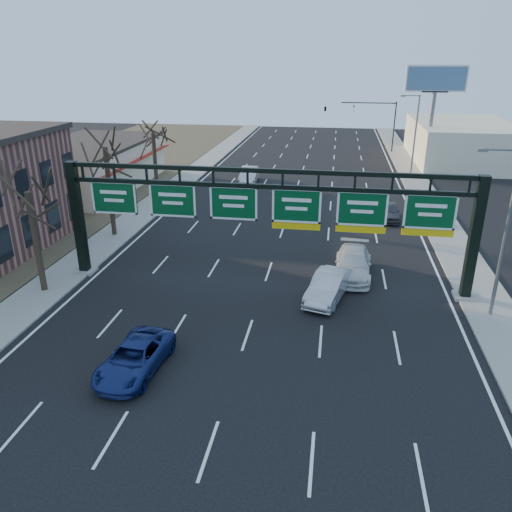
% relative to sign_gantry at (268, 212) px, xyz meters
% --- Properties ---
extents(ground, '(160.00, 160.00, 0.00)m').
position_rel_sign_gantry_xyz_m(ground, '(-0.16, -8.00, -4.63)').
color(ground, black).
rests_on(ground, ground).
extents(sidewalk_left, '(3.00, 120.00, 0.12)m').
position_rel_sign_gantry_xyz_m(sidewalk_left, '(-12.96, 12.00, -4.57)').
color(sidewalk_left, gray).
rests_on(sidewalk_left, ground).
extents(sidewalk_right, '(3.00, 120.00, 0.12)m').
position_rel_sign_gantry_xyz_m(sidewalk_right, '(12.64, 12.00, -4.57)').
color(sidewalk_right, gray).
rests_on(sidewalk_right, ground).
extents(dirt_strip_left, '(21.00, 120.00, 0.06)m').
position_rel_sign_gantry_xyz_m(dirt_strip_left, '(-25.16, 12.00, -4.60)').
color(dirt_strip_left, '#473D2B').
rests_on(dirt_strip_left, ground).
extents(lane_markings, '(21.60, 120.00, 0.01)m').
position_rel_sign_gantry_xyz_m(lane_markings, '(-0.16, 12.00, -4.62)').
color(lane_markings, white).
rests_on(lane_markings, ground).
extents(sign_gantry, '(24.60, 1.20, 7.20)m').
position_rel_sign_gantry_xyz_m(sign_gantry, '(0.00, 0.00, 0.00)').
color(sign_gantry, black).
rests_on(sign_gantry, ground).
extents(cream_strip, '(10.90, 18.40, 4.70)m').
position_rel_sign_gantry_xyz_m(cream_strip, '(-21.64, 21.00, -2.27)').
color(cream_strip, beige).
rests_on(cream_strip, ground).
extents(building_right_distant, '(12.00, 20.00, 5.00)m').
position_rel_sign_gantry_xyz_m(building_right_distant, '(19.84, 42.00, -2.13)').
color(building_right_distant, beige).
rests_on(building_right_distant, ground).
extents(tree_gantry, '(3.60, 3.60, 8.48)m').
position_rel_sign_gantry_xyz_m(tree_gantry, '(-12.96, -3.00, 2.48)').
color(tree_gantry, '#31261B').
rests_on(tree_gantry, sidewalk_left).
extents(tree_mid, '(3.60, 3.60, 9.24)m').
position_rel_sign_gantry_xyz_m(tree_mid, '(-12.96, 7.00, 3.23)').
color(tree_mid, '#31261B').
rests_on(tree_mid, sidewalk_left).
extents(tree_far, '(3.60, 3.60, 8.86)m').
position_rel_sign_gantry_xyz_m(tree_far, '(-12.96, 17.00, 2.86)').
color(tree_far, '#31261B').
rests_on(tree_far, sidewalk_left).
extents(streetlight_near, '(2.15, 0.22, 9.00)m').
position_rel_sign_gantry_xyz_m(streetlight_near, '(12.31, -2.00, 0.45)').
color(streetlight_near, slate).
rests_on(streetlight_near, sidewalk_right).
extents(streetlight_far, '(2.15, 0.22, 9.00)m').
position_rel_sign_gantry_xyz_m(streetlight_far, '(12.31, 32.00, 0.45)').
color(streetlight_far, slate).
rests_on(streetlight_far, sidewalk_right).
extents(billboard_right, '(7.00, 0.50, 12.00)m').
position_rel_sign_gantry_xyz_m(billboard_right, '(14.84, 36.98, 4.43)').
color(billboard_right, slate).
rests_on(billboard_right, ground).
extents(traffic_signal_mast, '(10.16, 0.54, 7.00)m').
position_rel_sign_gantry_xyz_m(traffic_signal_mast, '(5.53, 47.00, 0.87)').
color(traffic_signal_mast, black).
rests_on(traffic_signal_mast, ground).
extents(car_blue_suv, '(2.61, 4.97, 1.33)m').
position_rel_sign_gantry_xyz_m(car_blue_suv, '(-4.54, -9.81, -3.96)').
color(car_blue_suv, navy).
rests_on(car_blue_suv, ground).
extents(car_silver_sedan, '(2.79, 4.98, 1.55)m').
position_rel_sign_gantry_xyz_m(car_silver_sedan, '(3.72, -1.35, -3.85)').
color(car_silver_sedan, '#AEAFB3').
rests_on(car_silver_sedan, ground).
extents(car_white_wagon, '(2.47, 5.58, 1.59)m').
position_rel_sign_gantry_xyz_m(car_white_wagon, '(5.20, 2.22, -3.83)').
color(car_white_wagon, silver).
rests_on(car_white_wagon, ground).
extents(car_grey_far, '(1.73, 4.24, 1.44)m').
position_rel_sign_gantry_xyz_m(car_grey_far, '(8.44, 14.56, -3.91)').
color(car_grey_far, '#3E4043').
rests_on(car_grey_far, ground).
extents(car_silver_distant, '(2.00, 5.17, 1.68)m').
position_rel_sign_gantry_xyz_m(car_silver_distant, '(-5.53, 25.75, -3.79)').
color(car_silver_distant, '#BABABF').
rests_on(car_silver_distant, ground).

